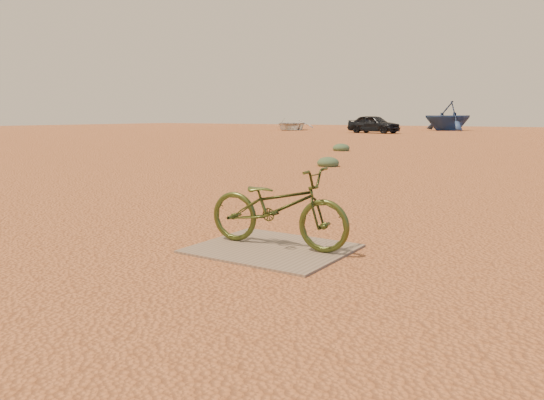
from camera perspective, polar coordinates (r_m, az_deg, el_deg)
The scene contains 8 objects.
ground at distance 5.34m, azimuth 0.98°, elevation -4.95°, with size 120.00×120.00×0.00m, color #BB6C3C.
plywood_board at distance 5.19m, azimuth 0.00°, elevation -5.25°, with size 1.43×1.23×0.02m, color #7E6C55.
bicycle at distance 5.16m, azimuth 0.62°, elevation -0.73°, with size 0.52×1.50×0.79m, color #39451A.
car at distance 39.44m, azimuth 10.89°, elevation 8.03°, with size 1.55×3.84×1.31m, color black.
boat_near_left at distance 46.60m, azimuth 2.06°, elevation 8.13°, with size 3.40×4.76×0.99m, color silver.
boat_far_left at distance 47.51m, azimuth 18.41°, elevation 8.60°, with size 4.06×4.71×2.48m, color navy.
kale_a at distance 13.69m, azimuth 6.05°, elevation 3.64°, with size 0.56×0.56×0.31m, color #4E6743.
kale_c at distance 19.68m, azimuth 7.44°, elevation 5.27°, with size 0.62×0.62×0.34m, color #4E6743.
Camera 1 is at (2.74, -4.40, 1.30)m, focal length 35.00 mm.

